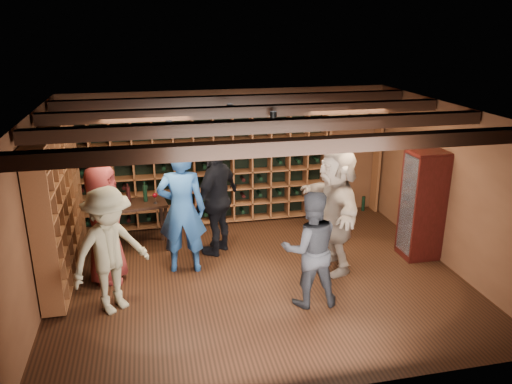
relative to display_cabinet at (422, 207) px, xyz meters
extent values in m
plane|color=#32190E|center=(-2.71, -0.20, -0.86)|extent=(6.00, 6.00, 0.00)
plane|color=brown|center=(-2.71, 2.30, 0.39)|extent=(6.00, 0.00, 6.00)
plane|color=brown|center=(-2.71, -2.70, 0.39)|extent=(6.00, 0.00, 6.00)
plane|color=brown|center=(-5.71, -0.20, 0.39)|extent=(0.00, 5.00, 5.00)
plane|color=brown|center=(0.29, -0.20, 0.39)|extent=(0.00, 5.00, 5.00)
plane|color=black|center=(-2.71, -0.20, 1.64)|extent=(6.00, 6.00, 0.00)
cube|color=black|center=(-2.71, -1.80, 1.56)|extent=(5.90, 0.18, 0.16)
cube|color=black|center=(-2.71, -0.70, 1.56)|extent=(5.90, 0.18, 0.16)
cube|color=black|center=(-2.71, 0.40, 1.56)|extent=(5.90, 0.18, 0.16)
cube|color=black|center=(-2.71, 1.50, 1.56)|extent=(5.90, 0.18, 0.16)
cylinder|color=black|center=(-3.91, -0.20, 1.53)|extent=(0.10, 0.10, 0.10)
cylinder|color=black|center=(-2.41, 0.20, 1.53)|extent=(0.10, 0.10, 0.10)
cylinder|color=black|center=(-1.31, -0.50, 1.53)|extent=(0.10, 0.10, 0.10)
cylinder|color=black|center=(-2.91, 1.00, 1.53)|extent=(0.10, 0.10, 0.10)
cube|color=brown|center=(-3.24, 2.13, 0.29)|extent=(4.65, 0.30, 2.20)
cube|color=black|center=(-3.24, 2.13, 0.29)|extent=(4.56, 0.02, 2.16)
cube|color=brown|center=(-5.54, 0.62, 0.29)|extent=(0.30, 2.65, 2.20)
cube|color=black|center=(-5.54, 0.62, 0.29)|extent=(0.29, 0.02, 2.16)
cube|color=brown|center=(-0.31, 2.12, 0.99)|extent=(1.15, 0.32, 0.04)
cube|color=brown|center=(0.21, 2.12, 0.07)|extent=(0.05, 0.28, 1.85)
cube|color=brown|center=(-0.83, 2.12, 0.07)|extent=(0.05, 0.28, 1.85)
cube|color=tan|center=(-0.71, 2.12, 1.11)|extent=(0.40, 0.30, 0.20)
cube|color=tan|center=(-0.26, 2.12, 1.11)|extent=(0.40, 0.30, 0.20)
cube|color=tan|center=(0.09, 2.12, 1.11)|extent=(0.40, 0.30, 0.20)
cube|color=#380D0B|center=(0.01, 0.00, -0.81)|extent=(0.55, 0.50, 0.10)
cube|color=#380D0B|center=(0.01, 0.00, 0.04)|extent=(0.55, 0.50, 1.70)
cube|color=white|center=(-0.25, 0.00, 0.04)|extent=(0.01, 0.46, 1.60)
cube|color=#380D0B|center=(0.01, 0.00, 0.04)|extent=(0.50, 0.44, 0.02)
sphere|color=#59260C|center=(-0.01, 0.00, 0.14)|extent=(0.18, 0.18, 0.18)
imported|color=navy|center=(-3.78, 0.33, 0.13)|extent=(0.78, 0.56, 1.98)
imported|color=black|center=(-2.20, -1.00, -0.05)|extent=(0.82, 0.66, 1.62)
imported|color=maroon|center=(-4.90, 0.27, 0.03)|extent=(0.71, 0.95, 1.77)
imported|color=black|center=(-3.17, 0.85, 0.09)|extent=(1.07, 1.15, 1.89)
imported|color=#807658|center=(-4.78, -0.60, 0.00)|extent=(1.27, 1.17, 1.72)
imported|color=gray|center=(-1.50, -0.09, 0.12)|extent=(0.62, 1.82, 1.95)
cube|color=black|center=(-4.53, 1.23, -0.06)|extent=(1.16, 0.69, 0.05)
cube|color=black|center=(-5.00, 0.94, -0.46)|extent=(0.06, 0.06, 0.78)
cube|color=black|center=(-4.00, 1.07, -0.46)|extent=(0.06, 0.06, 0.78)
cube|color=black|center=(-5.06, 1.39, -0.46)|extent=(0.06, 0.06, 0.78)
cube|color=black|center=(-4.07, 1.53, -0.46)|extent=(0.06, 0.06, 0.78)
cylinder|color=black|center=(-4.81, 1.24, 0.11)|extent=(0.07, 0.07, 0.28)
cylinder|color=black|center=(-4.58, 1.27, 0.11)|extent=(0.07, 0.07, 0.28)
cylinder|color=black|center=(-4.31, 1.31, 0.11)|extent=(0.07, 0.07, 0.28)
camera|label=1|loc=(-4.18, -6.71, 2.82)|focal=35.00mm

